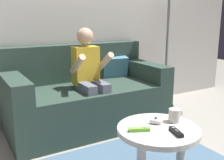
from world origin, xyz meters
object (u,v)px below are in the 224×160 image
at_px(game_remote_lime_near_edge, 139,130).
at_px(coffee_mug, 175,115).
at_px(person_seated_on_couch, 90,74).
at_px(game_remote_black_far_corner, 176,132).
at_px(coffee_table, 157,137).
at_px(couch, 86,97).
at_px(nunchuk_white, 156,121).

relative_size(game_remote_lime_near_edge, coffee_mug, 1.21).
relative_size(person_seated_on_couch, game_remote_black_far_corner, 7.16).
height_order(coffee_table, game_remote_lime_near_edge, game_remote_lime_near_edge).
height_order(couch, game_remote_black_far_corner, couch).
height_order(coffee_table, nunchuk_white, nunchuk_white).
height_order(game_remote_black_far_corner, coffee_mug, coffee_mug).
height_order(couch, person_seated_on_couch, person_seated_on_couch).
height_order(person_seated_on_couch, nunchuk_white, person_seated_on_couch).
relative_size(nunchuk_white, game_remote_black_far_corner, 0.66).
relative_size(couch, coffee_table, 2.92).
relative_size(person_seated_on_couch, nunchuk_white, 10.86).
xyz_separation_m(coffee_table, nunchuk_white, (0.02, 0.05, 0.09)).
xyz_separation_m(person_seated_on_couch, game_remote_lime_near_edge, (-0.13, -1.00, -0.17)).
relative_size(game_remote_lime_near_edge, game_remote_black_far_corner, 0.99).
bearing_deg(nunchuk_white, person_seated_on_couch, 92.23).
bearing_deg(person_seated_on_couch, coffee_mug, -79.80).
bearing_deg(game_remote_black_far_corner, couch, 90.40).
bearing_deg(game_remote_lime_near_edge, coffee_mug, 1.52).
bearing_deg(couch, game_remote_black_far_corner, -89.60).
height_order(coffee_table, coffee_mug, coffee_mug).
height_order(couch, coffee_mug, couch).
bearing_deg(person_seated_on_couch, nunchuk_white, -87.77).
xyz_separation_m(coffee_table, coffee_mug, (0.16, 0.02, 0.12)).
distance_m(couch, game_remote_black_far_corner, 1.34).
relative_size(coffee_table, game_remote_black_far_corner, 3.87).
bearing_deg(nunchuk_white, couch, 89.90).
xyz_separation_m(game_remote_black_far_corner, coffee_mug, (0.13, 0.16, 0.04)).
bearing_deg(coffee_mug, game_remote_lime_near_edge, -178.48).
bearing_deg(nunchuk_white, game_remote_lime_near_edge, -166.47).
distance_m(person_seated_on_couch, game_remote_black_far_corner, 1.16).
bearing_deg(game_remote_lime_near_edge, game_remote_black_far_corner, -39.17).
distance_m(game_remote_black_far_corner, coffee_mug, 0.21).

